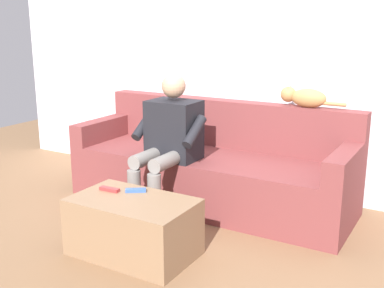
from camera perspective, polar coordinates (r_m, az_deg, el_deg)
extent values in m
plane|color=#846042|center=(3.53, -3.25, -10.52)|extent=(8.00, 8.00, 0.00)
cube|color=silver|center=(4.31, 5.91, 11.65)|extent=(5.20, 0.06, 2.57)
cube|color=brown|center=(3.93, 1.54, -4.50)|extent=(2.04, 0.64, 0.43)
cube|color=brown|center=(4.21, 4.15, -0.38)|extent=(2.33, 0.16, 0.83)
cube|color=brown|center=(3.54, 17.38, -5.75)|extent=(0.15, 0.64, 0.62)
cube|color=brown|center=(4.50, -10.76, -1.02)|extent=(0.15, 0.64, 0.62)
cube|color=#8C6B4C|center=(3.18, -7.00, -9.77)|extent=(0.80, 0.49, 0.38)
cube|color=black|center=(3.75, -2.15, 1.68)|extent=(0.39, 0.29, 0.47)
sphere|color=tan|center=(3.69, -2.20, 6.93)|extent=(0.19, 0.19, 0.19)
cylinder|color=gray|center=(3.58, -2.68, -1.89)|extent=(0.11, 0.42, 0.11)
cylinder|color=gray|center=(3.68, -5.04, -1.49)|extent=(0.11, 0.42, 0.11)
cylinder|color=gray|center=(3.50, -4.48, -6.94)|extent=(0.10, 0.10, 0.43)
cylinder|color=gray|center=(3.60, -6.86, -6.39)|extent=(0.10, 0.10, 0.43)
cylinder|color=black|center=(3.56, 0.30, 1.50)|extent=(0.08, 0.27, 0.22)
cylinder|color=black|center=(3.81, -5.75, 2.27)|extent=(0.08, 0.27, 0.22)
ellipsoid|color=#B7844C|center=(3.86, 13.72, 5.33)|extent=(0.28, 0.13, 0.15)
sphere|color=#B7844C|center=(3.90, 11.41, 5.83)|extent=(0.12, 0.12, 0.12)
cone|color=#B7844C|center=(3.93, 11.69, 6.60)|extent=(0.04, 0.04, 0.04)
cone|color=#B7844C|center=(3.87, 11.38, 6.50)|extent=(0.04, 0.04, 0.04)
cylinder|color=#B7844C|center=(3.81, 16.57, 4.58)|extent=(0.18, 0.03, 0.03)
cube|color=#3860B7|center=(3.23, -6.72, -5.50)|extent=(0.14, 0.11, 0.02)
cube|color=#B73333|center=(3.27, -9.81, -5.34)|extent=(0.15, 0.05, 0.02)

